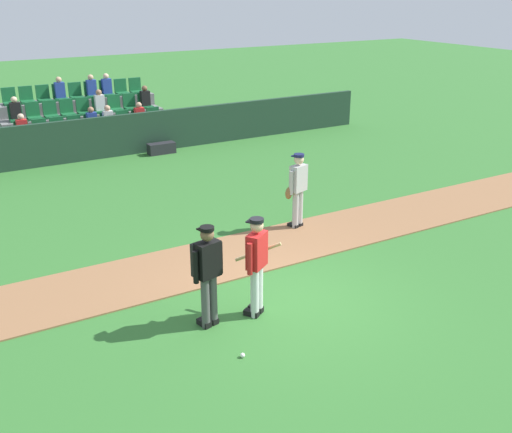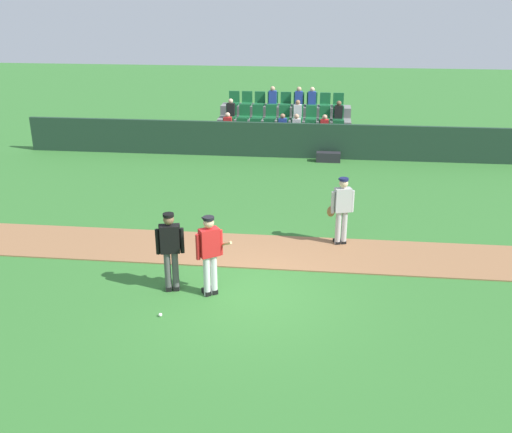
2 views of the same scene
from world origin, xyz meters
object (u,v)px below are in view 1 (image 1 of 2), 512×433
at_px(runner_grey_jersey, 298,188).
at_px(equipment_bag, 162,148).
at_px(baseball, 243,355).
at_px(batter_red_jersey, 257,263).
at_px(umpire_home_plate, 207,270).

height_order(runner_grey_jersey, equipment_bag, runner_grey_jersey).
xyz_separation_m(runner_grey_jersey, equipment_bag, (-0.26, 7.66, -0.78)).
bearing_deg(equipment_bag, baseball, -106.08).
distance_m(batter_red_jersey, baseball, 1.60).
bearing_deg(baseball, runner_grey_jersey, 47.37).
relative_size(batter_red_jersey, runner_grey_jersey, 1.00).
bearing_deg(baseball, batter_red_jersey, 50.37).
height_order(umpire_home_plate, baseball, umpire_home_plate).
height_order(runner_grey_jersey, baseball, runner_grey_jersey).
relative_size(runner_grey_jersey, equipment_bag, 1.96).
xyz_separation_m(batter_red_jersey, runner_grey_jersey, (2.76, 2.90, -0.01)).
bearing_deg(umpire_home_plate, runner_grey_jersey, 37.77).
distance_m(runner_grey_jersey, equipment_bag, 7.70).
distance_m(baseball, equipment_bag, 12.02).
bearing_deg(equipment_bag, umpire_home_plate, -107.80).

